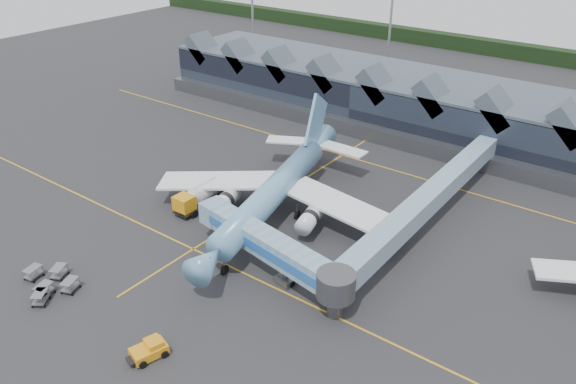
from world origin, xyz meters
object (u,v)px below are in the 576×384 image
Objects in this scene: jet_bridge at (279,252)px; pushback_tug at (149,350)px; main_airliner at (277,188)px; fuel_truck at (204,193)px.

jet_bridge is 5.74× the size of pushback_tug.
main_airliner is 1.70× the size of jet_bridge.
main_airliner is 10.92m from fuel_truck.
fuel_truck is (-9.78, -4.42, -2.00)m from main_airliner.
jet_bridge reaches higher than fuel_truck.
jet_bridge is at bearing 98.01° from pushback_tug.
jet_bridge is 2.33× the size of fuel_truck.
jet_bridge is at bearing -64.88° from main_airliner.
main_airliner is 3.98× the size of fuel_truck.
main_airliner reaches higher than jet_bridge.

